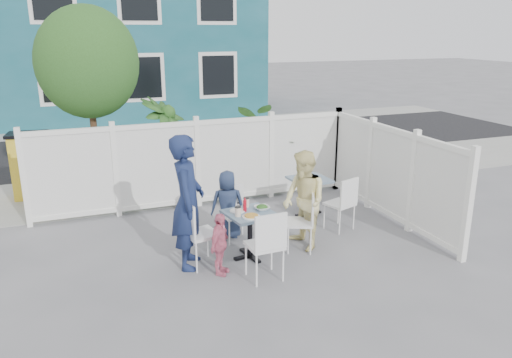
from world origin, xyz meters
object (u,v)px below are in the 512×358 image
object	(u,v)px
chair_back	(234,208)
toddler	(220,244)
utility_cabinet	(31,167)
spare_table	(309,187)
main_table	(250,223)
man	(188,202)
woman	(304,201)
chair_near	(267,241)
boy	(228,205)
chair_left	(196,229)
chair_right	(305,217)

from	to	relation	value
chair_back	toddler	distance (m)	1.21
utility_cabinet	spare_table	bearing A→B (deg)	-24.25
main_table	man	bearing A→B (deg)	175.91
man	woman	bearing A→B (deg)	-72.84
chair_near	boy	world-z (taller)	boy
utility_cabinet	chair_left	world-z (taller)	utility_cabinet
chair_near	boy	size ratio (longest dim) A/B	0.89
boy	toddler	world-z (taller)	boy
utility_cabinet	main_table	size ratio (longest dim) A/B	1.65
main_table	chair_right	bearing A→B (deg)	-3.69
man	chair_near	bearing A→B (deg)	-116.04
man	boy	size ratio (longest dim) A/B	1.71
man	boy	world-z (taller)	man
man	toddler	world-z (taller)	man
spare_table	boy	world-z (taller)	boy
toddler	woman	bearing A→B (deg)	-35.93
utility_cabinet	chair_left	size ratio (longest dim) A/B	1.28
utility_cabinet	woman	distance (m)	5.55
spare_table	man	world-z (taller)	man
chair_back	man	world-z (taller)	man
chair_near	utility_cabinet	bearing A→B (deg)	119.50
boy	chair_right	bearing A→B (deg)	150.78
chair_back	utility_cabinet	bearing A→B (deg)	-49.00
toddler	chair_right	bearing A→B (deg)	-38.85
man	boy	xyz separation A→B (m)	(0.79, 0.74, -0.39)
utility_cabinet	chair_near	world-z (taller)	utility_cabinet
toddler	man	bearing A→B (deg)	76.75
chair_right	woman	world-z (taller)	woman
woman	boy	size ratio (longest dim) A/B	1.37
utility_cabinet	man	xyz separation A→B (m)	(2.15, -3.93, 0.31)
utility_cabinet	main_table	distance (m)	5.01
chair_left	toddler	bearing A→B (deg)	23.62
utility_cabinet	chair_right	bearing A→B (deg)	-39.59
main_table	man	world-z (taller)	man
chair_near	boy	bearing A→B (deg)	88.68
spare_table	chair_near	xyz separation A→B (m)	(-1.60, -1.99, 0.04)
main_table	chair_right	distance (m)	0.84
chair_left	toddler	xyz separation A→B (m)	(0.24, -0.34, -0.13)
main_table	toddler	distance (m)	0.66
chair_right	toddler	size ratio (longest dim) A/B	1.03
chair_right	chair_near	bearing A→B (deg)	152.77
chair_back	woman	size ratio (longest dim) A/B	0.57
chair_near	woman	bearing A→B (deg)	38.26
chair_right	spare_table	bearing A→B (deg)	-4.72
chair_left	chair_near	xyz separation A→B (m)	(0.75, -0.74, 0.01)
chair_left	main_table	bearing A→B (deg)	79.48
utility_cabinet	man	distance (m)	4.49
chair_near	toddler	size ratio (longest dim) A/B	1.12
main_table	chair_right	world-z (taller)	chair_right
main_table	man	distance (m)	0.96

